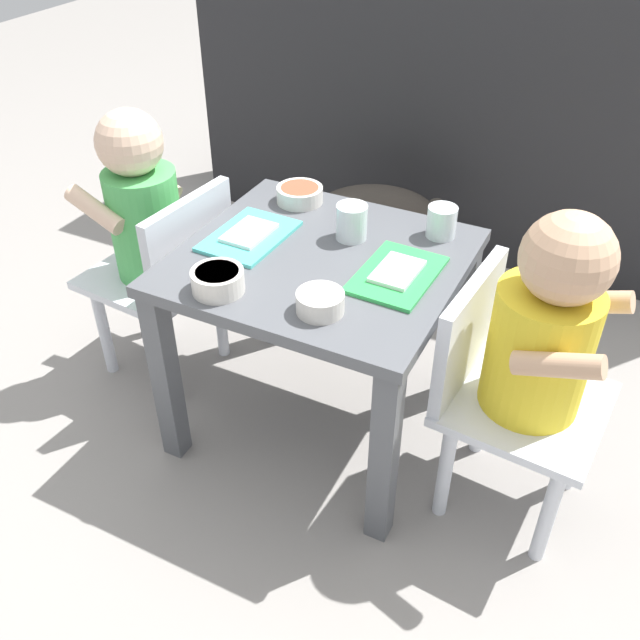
{
  "coord_description": "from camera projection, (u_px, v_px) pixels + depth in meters",
  "views": [
    {
      "loc": [
        0.52,
        -1.04,
        1.15
      ],
      "look_at": [
        0.0,
        0.0,
        0.29
      ],
      "focal_mm": 38.97,
      "sensor_mm": 36.0,
      "label": 1
    }
  ],
  "objects": [
    {
      "name": "veggie_bowl_near",
      "position": [
        300.0,
        194.0,
        1.52
      ],
      "size": [
        0.1,
        0.1,
        0.04
      ],
      "color": "silver",
      "rests_on": "dining_table"
    },
    {
      "name": "dining_table",
      "position": [
        320.0,
        292.0,
        1.4
      ],
      "size": [
        0.54,
        0.51,
        0.44
      ],
      "color": "#515459",
      "rests_on": "ground"
    },
    {
      "name": "dog",
      "position": [
        365.0,
        216.0,
        1.97
      ],
      "size": [
        0.45,
        0.29,
        0.32
      ],
      "color": "#332D28",
      "rests_on": "ground"
    },
    {
      "name": "seated_child_right",
      "position": [
        536.0,
        340.0,
        1.19
      ],
      "size": [
        0.3,
        0.3,
        0.66
      ],
      "color": "silver",
      "rests_on": "ground"
    },
    {
      "name": "kitchen_cabinet_back",
      "position": [
        473.0,
        93.0,
        2.08
      ],
      "size": [
        1.7,
        0.36,
        0.91
      ],
      "primitive_type": "cube",
      "color": "#232326",
      "rests_on": "ground"
    },
    {
      "name": "ground_plane",
      "position": [
        320.0,
        419.0,
        1.62
      ],
      "size": [
        7.0,
        7.0,
        0.0
      ],
      "primitive_type": "plane",
      "color": "gray"
    },
    {
      "name": "veggie_bowl_far",
      "position": [
        320.0,
        302.0,
        1.19
      ],
      "size": [
        0.08,
        0.08,
        0.04
      ],
      "color": "silver",
      "rests_on": "dining_table"
    },
    {
      "name": "food_tray_left",
      "position": [
        250.0,
        235.0,
        1.41
      ],
      "size": [
        0.14,
        0.2,
        0.02
      ],
      "color": "#4CC6BC",
      "rests_on": "dining_table"
    },
    {
      "name": "food_tray_right",
      "position": [
        398.0,
        273.0,
        1.29
      ],
      "size": [
        0.14,
        0.2,
        0.02
      ],
      "color": "green",
      "rests_on": "dining_table"
    },
    {
      "name": "water_cup_right",
      "position": [
        441.0,
        224.0,
        1.4
      ],
      "size": [
        0.06,
        0.06,
        0.06
      ],
      "color": "white",
      "rests_on": "dining_table"
    },
    {
      "name": "water_cup_left",
      "position": [
        352.0,
        224.0,
        1.39
      ],
      "size": [
        0.06,
        0.06,
        0.07
      ],
      "color": "white",
      "rests_on": "dining_table"
    },
    {
      "name": "seated_child_left",
      "position": [
        149.0,
        221.0,
        1.54
      ],
      "size": [
        0.3,
        0.3,
        0.66
      ],
      "color": "silver",
      "rests_on": "ground"
    },
    {
      "name": "cereal_bowl_right_side",
      "position": [
        218.0,
        280.0,
        1.24
      ],
      "size": [
        0.1,
        0.1,
        0.04
      ],
      "color": "silver",
      "rests_on": "dining_table"
    }
  ]
}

